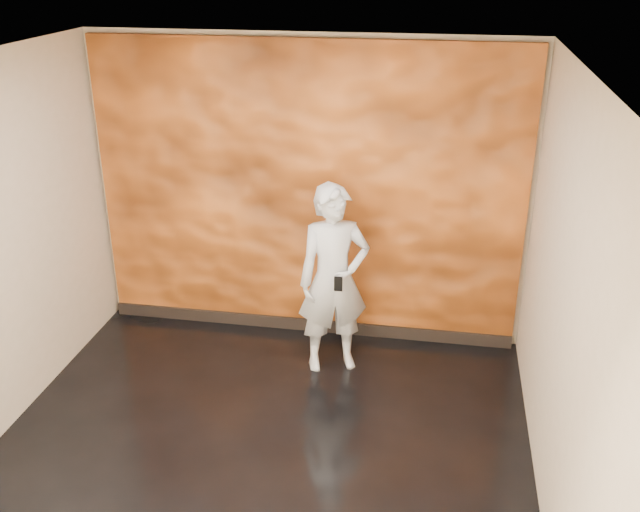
# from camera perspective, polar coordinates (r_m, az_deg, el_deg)

# --- Properties ---
(room) EXTENTS (4.02, 4.02, 2.81)m
(room) POSITION_cam_1_polar(r_m,az_deg,el_deg) (4.71, -5.68, -2.48)
(room) COLOR black
(room) RESTS_ON ground
(feature_wall) EXTENTS (3.90, 0.06, 2.75)m
(feature_wall) POSITION_cam_1_polar(r_m,az_deg,el_deg) (6.49, -1.09, 4.92)
(feature_wall) COLOR orange
(feature_wall) RESTS_ON ground
(baseboard) EXTENTS (3.90, 0.04, 0.12)m
(baseboard) POSITION_cam_1_polar(r_m,az_deg,el_deg) (6.99, -1.07, -5.49)
(baseboard) COLOR black
(baseboard) RESTS_ON ground
(man) EXTENTS (0.72, 0.60, 1.69)m
(man) POSITION_cam_1_polar(r_m,az_deg,el_deg) (6.08, 1.10, -1.90)
(man) COLOR #A8AFB7
(man) RESTS_ON ground
(phone) EXTENTS (0.07, 0.02, 0.13)m
(phone) POSITION_cam_1_polar(r_m,az_deg,el_deg) (5.82, 1.47, -2.25)
(phone) COLOR black
(phone) RESTS_ON man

